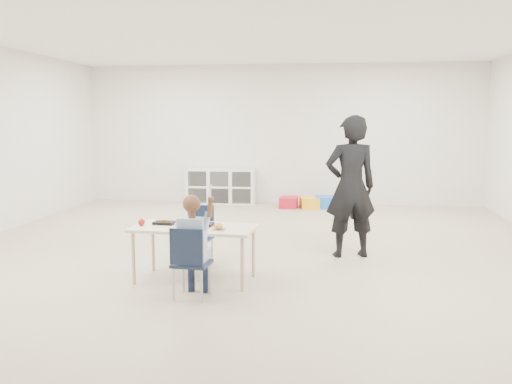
# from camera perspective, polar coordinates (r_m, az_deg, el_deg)

# --- Properties ---
(room) EXTENTS (9.00, 9.02, 2.80)m
(room) POSITION_cam_1_polar(r_m,az_deg,el_deg) (6.56, -0.57, 5.07)
(room) COLOR #BAAC8F
(room) RESTS_ON ground
(table) EXTENTS (1.32, 0.74, 0.58)m
(table) POSITION_cam_1_polar(r_m,az_deg,el_deg) (5.77, -6.46, -6.42)
(table) COLOR beige
(table) RESTS_ON ground
(chair_near) EXTENTS (0.36, 0.34, 0.70)m
(chair_near) POSITION_cam_1_polar(r_m,az_deg,el_deg) (5.22, -6.77, -7.32)
(chair_near) COLOR #101A32
(chair_near) RESTS_ON ground
(chair_far) EXTENTS (0.36, 0.34, 0.70)m
(chair_far) POSITION_cam_1_polar(r_m,az_deg,el_deg) (6.30, -6.22, -4.72)
(chair_far) COLOR #101A32
(chair_far) RESTS_ON ground
(child) EXTENTS (0.50, 0.50, 1.10)m
(child) POSITION_cam_1_polar(r_m,az_deg,el_deg) (5.17, -6.80, -5.16)
(child) COLOR #99B2CF
(child) RESTS_ON chair_near
(lunch_tray_near) EXTENTS (0.23, 0.18, 0.03)m
(lunch_tray_near) POSITION_cam_1_polar(r_m,az_deg,el_deg) (5.74, -5.64, -3.40)
(lunch_tray_near) COLOR black
(lunch_tray_near) RESTS_ON table
(lunch_tray_far) EXTENTS (0.23, 0.18, 0.03)m
(lunch_tray_far) POSITION_cam_1_polar(r_m,az_deg,el_deg) (5.88, -9.60, -3.20)
(lunch_tray_far) COLOR black
(lunch_tray_far) RESTS_ON table
(milk_carton) EXTENTS (0.08, 0.08, 0.10)m
(milk_carton) POSITION_cam_1_polar(r_m,az_deg,el_deg) (5.56, -6.78, -3.40)
(milk_carton) COLOR white
(milk_carton) RESTS_ON table
(bread_roll) EXTENTS (0.09, 0.09, 0.07)m
(bread_roll) POSITION_cam_1_polar(r_m,az_deg,el_deg) (5.51, -3.95, -3.63)
(bread_roll) COLOR tan
(bread_roll) RESTS_ON table
(apple_near) EXTENTS (0.07, 0.07, 0.07)m
(apple_near) POSITION_cam_1_polar(r_m,az_deg,el_deg) (5.79, -7.25, -3.11)
(apple_near) COLOR #9F1F0E
(apple_near) RESTS_ON table
(apple_far) EXTENTS (0.07, 0.07, 0.07)m
(apple_far) POSITION_cam_1_polar(r_m,az_deg,el_deg) (5.83, -11.96, -3.14)
(apple_far) COLOR #9F1F0E
(apple_far) RESTS_ON table
(cubby_shelf) EXTENTS (1.40, 0.40, 0.70)m
(cubby_shelf) POSITION_cam_1_polar(r_m,az_deg,el_deg) (11.05, -3.71, 0.60)
(cubby_shelf) COLOR white
(cubby_shelf) RESTS_ON ground
(adult) EXTENTS (0.72, 0.57, 1.75)m
(adult) POSITION_cam_1_polar(r_m,az_deg,el_deg) (6.75, 9.93, 0.55)
(adult) COLOR black
(adult) RESTS_ON ground
(bin_red) EXTENTS (0.35, 0.44, 0.21)m
(bin_red) POSITION_cam_1_polar(r_m,az_deg,el_deg) (10.53, 3.46, -1.09)
(bin_red) COLOR red
(bin_red) RESTS_ON ground
(bin_yellow) EXTENTS (0.41, 0.49, 0.21)m
(bin_yellow) POSITION_cam_1_polar(r_m,az_deg,el_deg) (10.53, 5.65, -1.12)
(bin_yellow) COLOR yellow
(bin_yellow) RESTS_ON ground
(bin_blue) EXTENTS (0.36, 0.46, 0.22)m
(bin_blue) POSITION_cam_1_polar(r_m,az_deg,el_deg) (10.59, 7.23, -1.05)
(bin_blue) COLOR blue
(bin_blue) RESTS_ON ground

